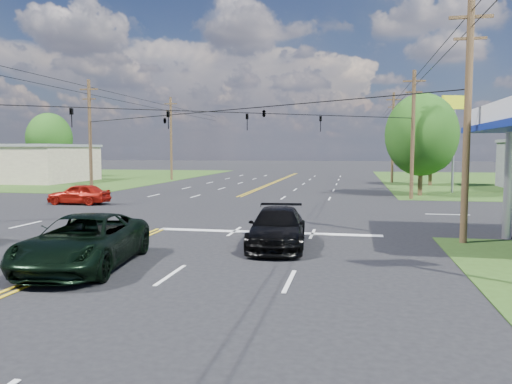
% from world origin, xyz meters
% --- Properties ---
extents(ground, '(280.00, 280.00, 0.00)m').
position_xyz_m(ground, '(0.00, 12.00, 0.00)').
color(ground, black).
rests_on(ground, ground).
extents(grass_nw, '(46.00, 48.00, 0.03)m').
position_xyz_m(grass_nw, '(-35.00, 44.00, 0.00)').
color(grass_nw, '#294315').
rests_on(grass_nw, ground).
extents(stop_bar, '(10.00, 0.50, 0.02)m').
position_xyz_m(stop_bar, '(5.00, 4.00, 0.00)').
color(stop_bar, silver).
rests_on(stop_bar, ground).
extents(retail_nw, '(16.00, 11.00, 4.00)m').
position_xyz_m(retail_nw, '(-30.00, 34.00, 2.00)').
color(retail_nw, tan).
rests_on(retail_nw, ground).
extents(pole_se, '(1.60, 0.28, 9.50)m').
position_xyz_m(pole_se, '(13.00, 3.00, 4.92)').
color(pole_se, '#44321D').
rests_on(pole_se, ground).
extents(pole_nw, '(1.60, 0.28, 9.50)m').
position_xyz_m(pole_nw, '(-13.00, 21.00, 4.92)').
color(pole_nw, '#44321D').
rests_on(pole_nw, ground).
extents(pole_ne, '(1.60, 0.28, 9.50)m').
position_xyz_m(pole_ne, '(13.00, 21.00, 4.92)').
color(pole_ne, '#44321D').
rests_on(pole_ne, ground).
extents(pole_left_far, '(1.60, 0.28, 10.00)m').
position_xyz_m(pole_left_far, '(-13.00, 40.00, 5.17)').
color(pole_left_far, '#44321D').
rests_on(pole_left_far, ground).
extents(pole_right_far, '(1.60, 0.28, 10.00)m').
position_xyz_m(pole_right_far, '(13.00, 40.00, 5.17)').
color(pole_right_far, '#44321D').
rests_on(pole_right_far, ground).
extents(span_wire_signals, '(26.00, 18.00, 1.13)m').
position_xyz_m(span_wire_signals, '(0.00, 12.00, 6.00)').
color(span_wire_signals, black).
rests_on(span_wire_signals, ground).
extents(power_lines, '(26.04, 100.00, 0.64)m').
position_xyz_m(power_lines, '(0.00, 10.00, 8.60)').
color(power_lines, black).
rests_on(power_lines, ground).
extents(tree_right_a, '(5.70, 5.70, 8.18)m').
position_xyz_m(tree_right_a, '(14.00, 24.00, 4.87)').
color(tree_right_a, '#44321D').
rests_on(tree_right_a, ground).
extents(tree_right_b, '(4.94, 4.94, 7.09)m').
position_xyz_m(tree_right_b, '(16.50, 36.00, 4.22)').
color(tree_right_b, '#44321D').
rests_on(tree_right_b, ground).
extents(tree_far_l, '(6.08, 6.08, 8.72)m').
position_xyz_m(tree_far_l, '(-32.00, 44.00, 5.19)').
color(tree_far_l, '#44321D').
rests_on(tree_far_l, ground).
extents(pickup_dkgreen, '(3.44, 6.21, 1.65)m').
position_xyz_m(pickup_dkgreen, '(0.50, -3.58, 0.82)').
color(pickup_dkgreen, black).
rests_on(pickup_dkgreen, ground).
extents(suv_black, '(2.46, 5.22, 1.47)m').
position_xyz_m(suv_black, '(5.93, 0.83, 0.74)').
color(suv_black, black).
rests_on(suv_black, ground).
extents(sedan_red, '(4.16, 1.77, 1.40)m').
position_xyz_m(sedan_red, '(-9.45, 13.00, 0.70)').
color(sedan_red, '#9D140B').
rests_on(sedan_red, ground).
extents(polesign_ne, '(2.23, 0.97, 8.25)m').
position_xyz_m(polesign_ne, '(17.00, 27.06, 6.45)').
color(polesign_ne, '#A5A5AA').
rests_on(polesign_ne, ground).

